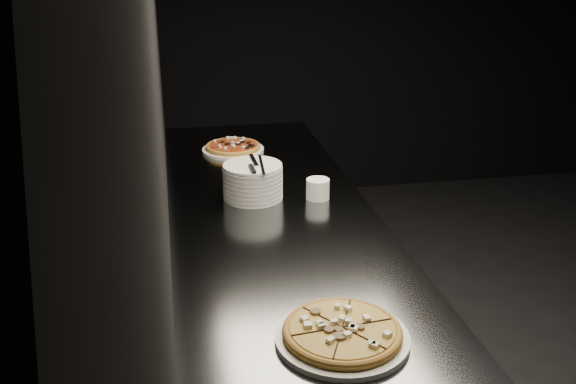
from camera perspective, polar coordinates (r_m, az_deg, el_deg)
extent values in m
cube|color=black|center=(2.13, -11.41, 9.15)|extent=(0.02, 5.00, 2.80)
cube|color=black|center=(5.23, 18.10, 15.64)|extent=(5.00, 0.02, 2.80)
cube|color=#5B5E62|center=(2.53, -1.24, -11.82)|extent=(0.70, 2.40, 0.90)
cube|color=#5B5E62|center=(2.31, -1.33, -2.25)|extent=(0.74, 2.44, 0.02)
cylinder|color=white|center=(1.62, 4.82, -12.79)|extent=(0.33, 0.33, 0.02)
cylinder|color=#B78736|center=(1.62, 4.84, -12.37)|extent=(0.32, 0.32, 0.01)
torus|color=#B78736|center=(1.61, 4.85, -12.19)|extent=(0.32, 0.32, 0.02)
cylinder|color=#FFD754|center=(1.61, 4.85, -12.04)|extent=(0.28, 0.28, 0.01)
cylinder|color=white|center=(3.02, -4.90, 3.76)|extent=(0.29, 0.29, 0.01)
cylinder|color=#B78736|center=(3.01, -4.91, 3.98)|extent=(0.32, 0.32, 0.01)
torus|color=#B78736|center=(3.01, -4.91, 4.08)|extent=(0.33, 0.33, 0.02)
cylinder|color=#943315|center=(3.01, -4.91, 4.16)|extent=(0.29, 0.29, 0.01)
cylinder|color=white|center=(2.46, -3.12, -0.30)|extent=(0.22, 0.22, 0.02)
cylinder|color=white|center=(2.46, -3.13, 0.06)|extent=(0.22, 0.22, 0.02)
cylinder|color=white|center=(2.45, -3.14, 0.42)|extent=(0.22, 0.22, 0.02)
cylinder|color=white|center=(2.44, -3.14, 0.79)|extent=(0.22, 0.22, 0.02)
cylinder|color=white|center=(2.44, -3.15, 1.16)|extent=(0.22, 0.22, 0.02)
cylinder|color=white|center=(2.43, -3.16, 1.53)|extent=(0.22, 0.22, 0.02)
cylinder|color=white|center=(2.43, -3.17, 1.90)|extent=(0.22, 0.22, 0.02)
cylinder|color=white|center=(2.42, -3.18, 2.28)|extent=(0.22, 0.22, 0.02)
cube|color=#B2B4B9|center=(2.46, -3.07, 2.85)|extent=(0.02, 0.15, 0.00)
cube|color=black|center=(2.36, -3.19, 2.08)|extent=(0.02, 0.09, 0.01)
cube|color=#B2B4B9|center=(2.41, -2.35, 2.47)|extent=(0.07, 0.22, 0.00)
cylinder|color=white|center=(2.44, 2.67, 0.27)|extent=(0.09, 0.09, 0.08)
cylinder|color=black|center=(2.43, 2.68, 0.93)|extent=(0.07, 0.07, 0.01)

